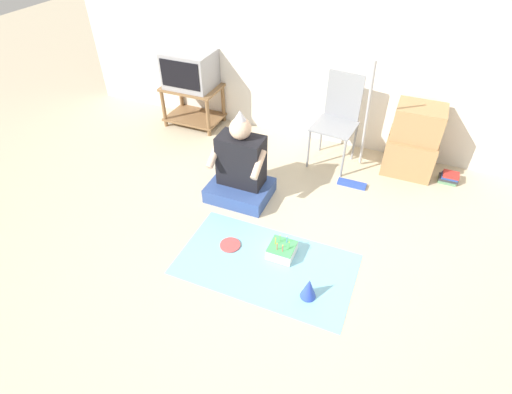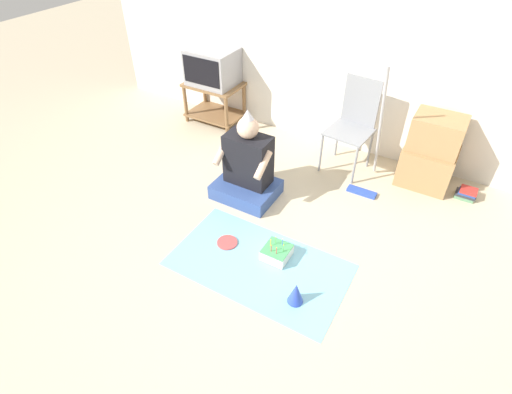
{
  "view_description": "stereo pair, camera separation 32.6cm",
  "coord_description": "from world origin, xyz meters",
  "px_view_note": "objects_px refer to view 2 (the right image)",
  "views": [
    {
      "loc": [
        0.72,
        -1.79,
        2.41
      ],
      "look_at": [
        -0.26,
        0.55,
        0.35
      ],
      "focal_mm": 28.0,
      "sensor_mm": 36.0,
      "label": 1
    },
    {
      "loc": [
        1.01,
        -1.64,
        2.41
      ],
      "look_at": [
        -0.26,
        0.55,
        0.35
      ],
      "focal_mm": 28.0,
      "sensor_mm": 36.0,
      "label": 2
    }
  ],
  "objects_px": {
    "cardboard_box_stack": "(431,153)",
    "paper_plate": "(227,242)",
    "tv": "(212,67)",
    "person_seated": "(247,169)",
    "book_pile": "(466,193)",
    "birthday_cake": "(277,252)",
    "folding_chair": "(354,120)",
    "dust_mop": "(372,155)",
    "party_hat_blue": "(296,293)"
  },
  "relations": [
    {
      "from": "person_seated",
      "to": "birthday_cake",
      "type": "distance_m",
      "value": 0.89
    },
    {
      "from": "cardboard_box_stack",
      "to": "book_pile",
      "type": "relative_size",
      "value": 3.88
    },
    {
      "from": "cardboard_box_stack",
      "to": "book_pile",
      "type": "height_order",
      "value": "cardboard_box_stack"
    },
    {
      "from": "folding_chair",
      "to": "paper_plate",
      "type": "distance_m",
      "value": 1.76
    },
    {
      "from": "person_seated",
      "to": "birthday_cake",
      "type": "bearing_deg",
      "value": -43.28
    },
    {
      "from": "folding_chair",
      "to": "birthday_cake",
      "type": "relative_size",
      "value": 4.47
    },
    {
      "from": "birthday_cake",
      "to": "paper_plate",
      "type": "relative_size",
      "value": 1.22
    },
    {
      "from": "book_pile",
      "to": "person_seated",
      "type": "distance_m",
      "value": 2.1
    },
    {
      "from": "book_pile",
      "to": "party_hat_blue",
      "type": "relative_size",
      "value": 1.02
    },
    {
      "from": "cardboard_box_stack",
      "to": "dust_mop",
      "type": "relative_size",
      "value": 0.57
    },
    {
      "from": "folding_chair",
      "to": "cardboard_box_stack",
      "type": "distance_m",
      "value": 0.79
    },
    {
      "from": "book_pile",
      "to": "birthday_cake",
      "type": "xyz_separation_m",
      "value": [
        -1.21,
        -1.58,
        0.01
      ]
    },
    {
      "from": "person_seated",
      "to": "birthday_cake",
      "type": "height_order",
      "value": "person_seated"
    },
    {
      "from": "birthday_cake",
      "to": "paper_plate",
      "type": "height_order",
      "value": "birthday_cake"
    },
    {
      "from": "dust_mop",
      "to": "paper_plate",
      "type": "xyz_separation_m",
      "value": [
        -0.76,
        -1.33,
        -0.36
      ]
    },
    {
      "from": "dust_mop",
      "to": "book_pile",
      "type": "relative_size",
      "value": 6.87
    },
    {
      "from": "book_pile",
      "to": "birthday_cake",
      "type": "height_order",
      "value": "birthday_cake"
    },
    {
      "from": "book_pile",
      "to": "person_seated",
      "type": "bearing_deg",
      "value": -151.6
    },
    {
      "from": "tv",
      "to": "person_seated",
      "type": "distance_m",
      "value": 1.59
    },
    {
      "from": "dust_mop",
      "to": "birthday_cake",
      "type": "distance_m",
      "value": 1.34
    },
    {
      "from": "tv",
      "to": "birthday_cake",
      "type": "distance_m",
      "value": 2.48
    },
    {
      "from": "birthday_cake",
      "to": "person_seated",
      "type": "bearing_deg",
      "value": 136.72
    },
    {
      "from": "birthday_cake",
      "to": "tv",
      "type": "bearing_deg",
      "value": 136.21
    },
    {
      "from": "tv",
      "to": "book_pile",
      "type": "distance_m",
      "value": 3.01
    },
    {
      "from": "cardboard_box_stack",
      "to": "party_hat_blue",
      "type": "relative_size",
      "value": 3.95
    },
    {
      "from": "folding_chair",
      "to": "paper_plate",
      "type": "height_order",
      "value": "folding_chair"
    },
    {
      "from": "folding_chair",
      "to": "book_pile",
      "type": "relative_size",
      "value": 5.06
    },
    {
      "from": "folding_chair",
      "to": "party_hat_blue",
      "type": "height_order",
      "value": "folding_chair"
    },
    {
      "from": "folding_chair",
      "to": "birthday_cake",
      "type": "bearing_deg",
      "value": -91.13
    },
    {
      "from": "birthday_cake",
      "to": "paper_plate",
      "type": "distance_m",
      "value": 0.44
    },
    {
      "from": "party_hat_blue",
      "to": "dust_mop",
      "type": "bearing_deg",
      "value": 89.66
    },
    {
      "from": "dust_mop",
      "to": "book_pile",
      "type": "xyz_separation_m",
      "value": [
        0.88,
        0.32,
        -0.33
      ]
    },
    {
      "from": "dust_mop",
      "to": "book_pile",
      "type": "height_order",
      "value": "dust_mop"
    },
    {
      "from": "tv",
      "to": "person_seated",
      "type": "xyz_separation_m",
      "value": [
        1.11,
        -1.07,
        -0.39
      ]
    },
    {
      "from": "party_hat_blue",
      "to": "paper_plate",
      "type": "height_order",
      "value": "party_hat_blue"
    },
    {
      "from": "birthday_cake",
      "to": "party_hat_blue",
      "type": "bearing_deg",
      "value": -44.64
    },
    {
      "from": "party_hat_blue",
      "to": "cardboard_box_stack",
      "type": "bearing_deg",
      "value": 76.47
    },
    {
      "from": "tv",
      "to": "folding_chair",
      "type": "xyz_separation_m",
      "value": [
        1.76,
        -0.12,
        -0.16
      ]
    },
    {
      "from": "folding_chair",
      "to": "party_hat_blue",
      "type": "bearing_deg",
      "value": -81.22
    },
    {
      "from": "dust_mop",
      "to": "person_seated",
      "type": "xyz_separation_m",
      "value": [
        -0.95,
        -0.67,
        -0.08
      ]
    },
    {
      "from": "dust_mop",
      "to": "paper_plate",
      "type": "bearing_deg",
      "value": -119.56
    },
    {
      "from": "tv",
      "to": "folding_chair",
      "type": "bearing_deg",
      "value": -3.79
    },
    {
      "from": "party_hat_blue",
      "to": "person_seated",
      "type": "bearing_deg",
      "value": 136.25
    },
    {
      "from": "dust_mop",
      "to": "birthday_cake",
      "type": "xyz_separation_m",
      "value": [
        -0.33,
        -1.26,
        -0.32
      ]
    },
    {
      "from": "book_pile",
      "to": "dust_mop",
      "type": "bearing_deg",
      "value": -160.01
    },
    {
      "from": "cardboard_box_stack",
      "to": "paper_plate",
      "type": "height_order",
      "value": "cardboard_box_stack"
    },
    {
      "from": "cardboard_box_stack",
      "to": "party_hat_blue",
      "type": "height_order",
      "value": "cardboard_box_stack"
    },
    {
      "from": "folding_chair",
      "to": "cardboard_box_stack",
      "type": "height_order",
      "value": "folding_chair"
    },
    {
      "from": "party_hat_blue",
      "to": "tv",
      "type": "bearing_deg",
      "value": 136.07
    },
    {
      "from": "tv",
      "to": "person_seated",
      "type": "height_order",
      "value": "tv"
    }
  ]
}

